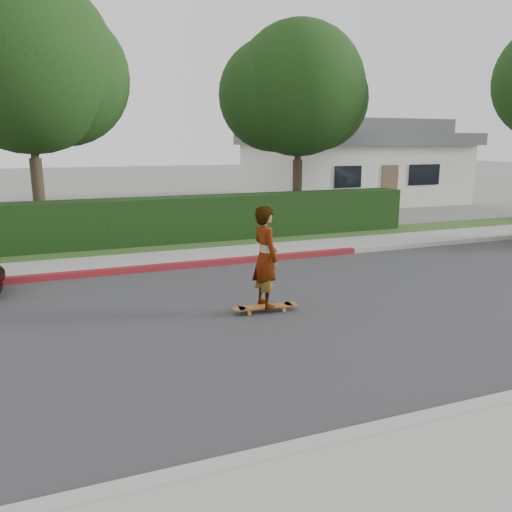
% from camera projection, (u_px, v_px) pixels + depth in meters
% --- Properties ---
extents(ground, '(120.00, 120.00, 0.00)m').
position_uv_depth(ground, '(415.00, 297.00, 10.51)').
color(ground, slate).
rests_on(ground, ground).
extents(road, '(60.00, 8.00, 0.01)m').
position_uv_depth(road, '(415.00, 296.00, 10.50)').
color(road, '#2D2D30').
rests_on(road, ground).
extents(curb_far, '(60.00, 0.20, 0.15)m').
position_uv_depth(curb_far, '(322.00, 253.00, 14.22)').
color(curb_far, '#9E9E99').
rests_on(curb_far, ground).
extents(curb_red_section, '(12.00, 0.21, 0.15)m').
position_uv_depth(curb_red_section, '(145.00, 269.00, 12.50)').
color(curb_red_section, maroon).
rests_on(curb_red_section, ground).
extents(sidewalk_far, '(60.00, 1.60, 0.12)m').
position_uv_depth(sidewalk_far, '(308.00, 248.00, 15.05)').
color(sidewalk_far, gray).
rests_on(sidewalk_far, ground).
extents(planting_strip, '(60.00, 1.60, 0.10)m').
position_uv_depth(planting_strip, '(286.00, 239.00, 16.51)').
color(planting_strip, '#2D4C1E').
rests_on(planting_strip, ground).
extents(hedge, '(15.00, 1.00, 1.50)m').
position_uv_depth(hedge, '(193.00, 220.00, 15.86)').
color(hedge, black).
rests_on(hedge, ground).
extents(tree_left, '(5.99, 5.21, 8.00)m').
position_uv_depth(tree_left, '(26.00, 69.00, 14.64)').
color(tree_left, '#33261C').
rests_on(tree_left, ground).
extents(tree_center, '(5.66, 4.84, 7.44)m').
position_uv_depth(tree_center, '(296.00, 94.00, 18.29)').
color(tree_center, '#33261C').
rests_on(tree_center, ground).
extents(house, '(10.60, 8.60, 4.30)m').
position_uv_depth(house, '(350.00, 162.00, 27.38)').
color(house, beige).
rests_on(house, ground).
extents(skateboard, '(1.30, 0.35, 0.12)m').
position_uv_depth(skateboard, '(265.00, 307.00, 9.51)').
color(skateboard, '#CA7737').
rests_on(skateboard, ground).
extents(skateboarder, '(0.52, 0.74, 1.92)m').
position_uv_depth(skateboarder, '(266.00, 257.00, 9.29)').
color(skateboarder, white).
rests_on(skateboarder, skateboard).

